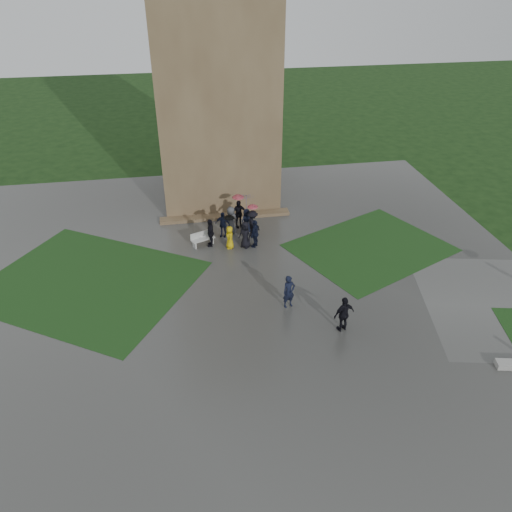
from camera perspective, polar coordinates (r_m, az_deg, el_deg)
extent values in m
plane|color=black|center=(26.04, -0.84, -6.24)|extent=(120.00, 120.00, 0.00)
cube|color=#353532|center=(27.62, -1.48, -3.71)|extent=(34.00, 34.00, 0.02)
cube|color=#133311|center=(29.60, -18.59, -2.87)|extent=(14.10, 13.46, 0.01)
cube|color=#133311|center=(32.08, 12.92, 0.93)|extent=(11.12, 10.15, 0.01)
cube|color=brown|center=(36.13, -4.87, 20.41)|extent=(8.00, 8.00, 18.00)
cube|color=brown|center=(34.88, -3.53, 4.56)|extent=(9.00, 0.80, 0.22)
cube|color=#B3B3AE|center=(31.51, -6.08, 1.94)|extent=(1.56, 1.00, 0.06)
cube|color=#B3B3AE|center=(31.41, -7.03, 1.28)|extent=(0.23, 0.40, 0.42)
cube|color=#B3B3AE|center=(31.85, -5.09, 1.87)|extent=(0.23, 0.40, 0.42)
cube|color=#B3B3AE|center=(31.57, -6.28, 2.47)|extent=(1.41, 0.62, 0.40)
imported|color=black|center=(32.05, -0.38, 3.68)|extent=(0.73, 1.25, 1.86)
imported|color=black|center=(32.75, -1.09, 4.08)|extent=(0.95, 0.84, 1.62)
imported|color=black|center=(33.24, -2.02, 4.82)|extent=(1.27, 0.94, 1.94)
imported|color=#404145|center=(32.56, -2.85, 4.12)|extent=(1.10, 0.97, 1.87)
imported|color=black|center=(32.23, -3.82, 3.63)|extent=(1.16, 0.95, 1.72)
imported|color=black|center=(31.20, -5.22, 2.69)|extent=(0.80, 1.17, 1.84)
imported|color=gold|center=(30.94, -3.02, 2.15)|extent=(0.51, 0.74, 1.50)
imported|color=black|center=(30.94, -1.24, 2.44)|extent=(1.02, 1.01, 1.74)
imported|color=black|center=(30.97, -0.10, 2.60)|extent=(1.13, 1.24, 1.85)
imported|color=#E55E72|center=(32.77, -2.05, 6.51)|extent=(0.77, 0.77, 0.67)
imported|color=navy|center=(32.15, -1.11, 6.18)|extent=(1.08, 1.08, 0.99)
imported|color=black|center=(30.35, -3.09, 4.18)|extent=(0.67, 0.67, 0.59)
imported|color=#E55E72|center=(31.55, -0.38, 5.44)|extent=(0.66, 0.66, 0.58)
imported|color=black|center=(25.81, 3.78, -4.09)|extent=(0.77, 0.61, 1.84)
imported|color=black|center=(24.59, 10.02, -6.55)|extent=(1.26, 0.94, 1.92)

